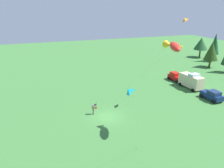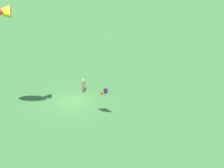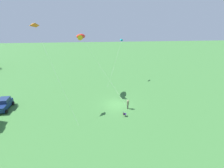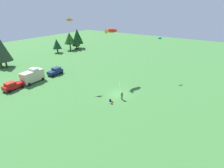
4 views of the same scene
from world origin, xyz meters
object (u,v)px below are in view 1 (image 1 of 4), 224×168
kite_delta_teal (128,91)px  kite_delta_orange (184,20)px  van_camper_beige (191,81)px  folding_chair (95,104)px  kite_large_fish (173,46)px  car_navy_hatch (212,95)px  person_kite_flyer (93,109)px  car_red_sedan (176,77)px  backpack_on_grass (96,108)px

kite_delta_teal → kite_delta_orange: (-14.32, 15.52, 4.42)m
van_camper_beige → kite_delta_teal: bearing=-53.6°
folding_chair → kite_large_fish: 17.16m
van_camper_beige → car_navy_hatch: bearing=-7.6°
person_kite_flyer → folding_chair: (-2.45, 1.04, -0.53)m
person_kite_flyer → car_red_sedan: 24.61m
folding_chair → car_red_sedan: bearing=-149.0°
car_navy_hatch → kite_delta_teal: 28.65m
kite_large_fish → person_kite_flyer: bearing=-134.2°
person_kite_flyer → kite_large_fish: 15.91m
kite_delta_teal → kite_delta_orange: kite_delta_orange is taller
kite_large_fish → kite_delta_teal: 12.21m
person_kite_flyer → kite_large_fish: bearing=171.5°
van_camper_beige → kite_large_fish: size_ratio=0.44×
folding_chair → car_red_sedan: size_ratio=0.19×
car_red_sedan → car_navy_hatch: same height
car_red_sedan → van_camper_beige: bearing=177.8°
backpack_on_grass → kite_delta_orange: size_ratio=0.02×
backpack_on_grass → kite_large_fish: size_ratio=0.03×
backpack_on_grass → kite_delta_teal: size_ratio=0.03×
car_red_sedan → kite_large_fish: bearing=138.1°
folding_chair → kite_delta_orange: (3.88, 13.47, 14.02)m
backpack_on_grass → van_camper_beige: 21.91m
car_red_sedan → van_camper_beige: (5.17, 0.12, 0.69)m
kite_delta_teal → car_navy_hatch: bearing=120.9°
person_kite_flyer → kite_delta_teal: 18.20m
kite_large_fish → car_navy_hatch: bearing=114.2°
person_kite_flyer → car_red_sedan: (-9.87, 22.55, -0.07)m
folding_chair → kite_large_fish: (10.53, 7.28, 11.42)m
person_kite_flyer → kite_delta_teal: size_ratio=0.17×
car_navy_hatch → kite_large_fish: size_ratio=0.34×
kite_delta_teal → car_red_sedan: bearing=137.4°
person_kite_flyer → car_navy_hatch: size_ratio=0.41×
backpack_on_grass → van_camper_beige: (-2.71, 21.68, 1.53)m
car_red_sedan → van_camper_beige: 5.22m
backpack_on_grass → kite_delta_teal: 20.44m
car_navy_hatch → kite_large_fish: bearing=-68.7°
kite_large_fish → kite_delta_teal: bearing=-50.6°
kite_delta_orange → van_camper_beige: bearing=126.9°
van_camper_beige → car_navy_hatch: (6.51, -0.36, -0.69)m
person_kite_flyer → folding_chair: person_kite_flyer is taller
car_red_sedan → car_navy_hatch: 11.68m
person_kite_flyer → car_navy_hatch: 22.37m
backpack_on_grass → car_red_sedan: car_red_sedan is taller
van_camper_beige → kite_large_fish: 21.78m
person_kite_flyer → folding_chair: size_ratio=2.12×
van_camper_beige → kite_delta_teal: 32.40m
backpack_on_grass → car_red_sedan: size_ratio=0.07×
person_kite_flyer → backpack_on_grass: 2.39m
van_camper_beige → folding_chair: bearing=-88.5°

